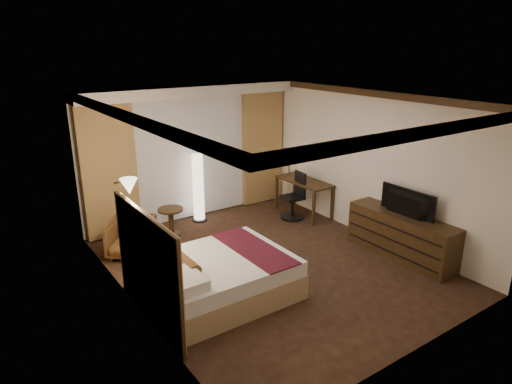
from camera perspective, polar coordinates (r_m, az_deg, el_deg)
floor at (r=7.61m, az=1.74°, el=-9.04°), size 4.50×5.50×0.01m
ceiling at (r=6.80m, az=1.97°, el=11.60°), size 4.50×5.50×0.01m
back_wall at (r=9.36m, az=-8.28°, el=4.89°), size 4.50×0.02×2.70m
left_wall at (r=6.09m, az=-15.43°, el=-2.99°), size 0.02×5.50×2.70m
right_wall at (r=8.57m, az=14.03°, el=3.28°), size 0.02×5.50×2.70m
crown_molding at (r=6.81m, az=1.96°, el=11.10°), size 4.50×5.50×0.12m
soffit at (r=8.93m, az=-7.91°, el=12.41°), size 4.50×0.50×0.20m
curtain_sheer at (r=9.31m, az=-8.03°, el=4.20°), size 2.48×0.04×2.45m
curtain_left_drape at (r=8.65m, az=-17.90°, el=2.39°), size 1.00×0.14×2.45m
curtain_right_drape at (r=10.12m, az=0.76°, el=5.51°), size 1.00×0.14×2.45m
wall_sconce at (r=6.43m, az=-15.59°, el=0.68°), size 0.24×0.24×0.24m
bed at (r=6.63m, az=-4.69°, el=-10.61°), size 2.02×1.58×0.59m
headboard at (r=6.04m, az=-13.29°, el=-9.28°), size 0.12×1.88×1.50m
armchair at (r=8.05m, az=-15.33°, el=-5.26°), size 0.96×0.96×0.73m
side_table at (r=8.76m, az=-10.56°, el=-3.66°), size 0.48×0.48×0.52m
floor_lamp at (r=9.21m, az=-7.23°, el=0.53°), size 0.30×0.30×1.40m
desk at (r=9.63m, az=5.95°, el=-0.67°), size 0.55×1.30×0.75m
desk_lamp at (r=9.84m, az=4.16°, el=3.11°), size 0.18×0.18×0.34m
office_chair at (r=9.35m, az=4.58°, el=-0.47°), size 0.52×0.52×0.98m
dresser at (r=8.10m, az=17.69°, el=-5.23°), size 0.50×1.95×0.76m
television at (r=7.84m, az=18.03°, el=-0.74°), size 0.60×1.04×0.14m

